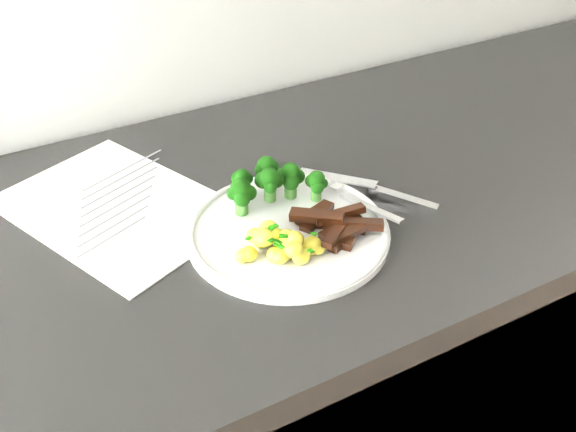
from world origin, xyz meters
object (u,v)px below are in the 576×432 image
object	(u,v)px
fork	(358,200)
knife	(384,193)
broccoli	(271,181)
potatoes	(282,245)
beef_strips	(336,224)
plate	(288,231)
counter	(278,415)
recipe_paper	(118,207)

from	to	relation	value
fork	knife	world-z (taller)	fork
broccoli	potatoes	world-z (taller)	broccoli
beef_strips	plate	bearing A→B (deg)	149.15
plate	counter	bearing A→B (deg)	75.46
knife	beef_strips	bearing A→B (deg)	-158.56
potatoes	recipe_paper	bearing A→B (deg)	125.25
broccoli	knife	xyz separation A→B (m)	(0.14, -0.05, -0.03)
potatoes	fork	distance (m)	0.14
fork	knife	distance (m)	0.05
counter	beef_strips	xyz separation A→B (m)	(0.03, -0.10, 0.47)
beef_strips	knife	bearing A→B (deg)	21.44
broccoli	beef_strips	xyz separation A→B (m)	(0.04, -0.09, -0.02)
beef_strips	fork	size ratio (longest dim) A/B	0.68
recipe_paper	fork	xyz separation A→B (m)	(0.28, -0.16, 0.02)
plate	beef_strips	bearing A→B (deg)	-30.85
broccoli	knife	bearing A→B (deg)	-20.69
potatoes	plate	bearing A→B (deg)	52.19
fork	broccoli	bearing A→B (deg)	146.87
broccoli	beef_strips	distance (m)	0.11
broccoli	beef_strips	bearing A→B (deg)	-66.87
potatoes	knife	world-z (taller)	potatoes
plate	potatoes	bearing A→B (deg)	-127.81
plate	broccoli	world-z (taller)	broccoli
plate	beef_strips	distance (m)	0.06
potatoes	fork	xyz separation A→B (m)	(0.13, 0.04, -0.01)
plate	fork	world-z (taller)	fork
recipe_paper	knife	xyz separation A→B (m)	(0.32, -0.15, 0.01)
counter	potatoes	size ratio (longest dim) A/B	23.06
knife	counter	bearing A→B (deg)	156.58
counter	potatoes	world-z (taller)	potatoes
knife	recipe_paper	bearing A→B (deg)	155.01
potatoes	knife	bearing A→B (deg)	14.67
recipe_paper	fork	distance (m)	0.32
plate	recipe_paper	bearing A→B (deg)	136.57
recipe_paper	broccoli	world-z (taller)	broccoli
broccoli	knife	distance (m)	0.16
fork	counter	bearing A→B (deg)	142.71
plate	potatoes	size ratio (longest dim) A/B	2.46
fork	knife	size ratio (longest dim) A/B	0.89
beef_strips	knife	world-z (taller)	beef_strips
recipe_paper	beef_strips	xyz separation A→B (m)	(0.22, -0.19, 0.02)
broccoli	fork	world-z (taller)	broccoli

